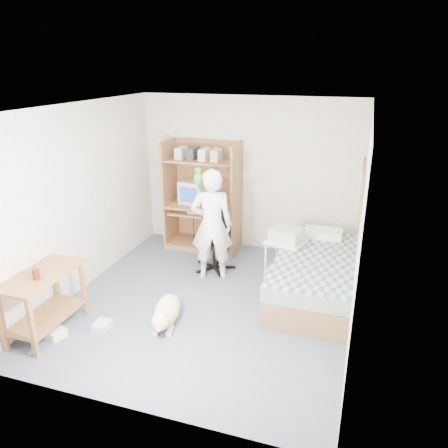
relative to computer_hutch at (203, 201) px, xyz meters
name	(u,v)px	position (x,y,z in m)	size (l,w,h in m)	color
floor	(208,302)	(0.70, -1.74, -0.82)	(4.00, 4.00, 0.00)	#4A5565
wall_back	(249,175)	(0.70, 0.26, 0.43)	(3.60, 0.02, 2.50)	beige
wall_right	(360,229)	(2.50, -1.74, 0.43)	(0.02, 4.00, 2.50)	beige
wall_left	(81,199)	(-1.10, -1.74, 0.43)	(0.02, 4.00, 2.50)	beige
ceiling	(205,107)	(0.70, -1.74, 1.68)	(3.60, 4.00, 0.02)	white
computer_hutch	(203,201)	(0.00, 0.00, 0.00)	(1.20, 0.63, 1.80)	brown
bed	(315,276)	(2.00, -1.12, -0.53)	(1.02, 2.02, 0.66)	brown
side_desk	(44,294)	(-0.85, -2.94, -0.33)	(0.50, 1.00, 0.75)	brown
corkboard	(362,190)	(2.47, -0.84, 0.63)	(0.04, 0.94, 0.66)	olive
office_chair	(215,247)	(0.45, -0.73, -0.47)	(0.55, 0.56, 0.98)	black
person	(212,225)	(0.51, -1.03, -0.01)	(0.59, 0.39, 1.63)	white
parrot	(198,177)	(0.31, -1.02, 0.67)	(0.12, 0.21, 0.33)	#1A9615
dog	(166,312)	(0.39, -2.35, -0.67)	(0.44, 0.93, 0.35)	#D5B38F
printer_cart	(285,254)	(1.54, -0.79, -0.42)	(0.60, 0.53, 0.61)	silver
printer	(286,235)	(1.54, -0.79, -0.12)	(0.42, 0.32, 0.18)	#B2B2AD
crt_monitor	(194,192)	(-0.17, 0.01, 0.14)	(0.43, 0.45, 0.38)	beige
keyboard	(202,212)	(0.03, -0.16, -0.15)	(0.45, 0.16, 0.03)	beige
pencil_cup	(223,204)	(0.37, -0.09, 0.00)	(0.08, 0.08, 0.12)	gold
drink_glass	(36,274)	(-0.80, -3.05, -0.01)	(0.08, 0.08, 0.12)	#44190A
floor_box_a	(54,333)	(-0.73, -3.01, -0.77)	(0.25, 0.20, 0.10)	white
floor_box_b	(102,325)	(-0.29, -2.70, -0.78)	(0.18, 0.22, 0.08)	beige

